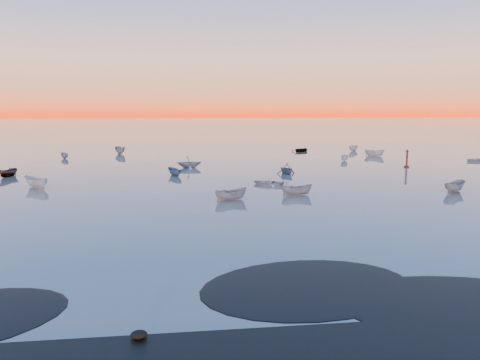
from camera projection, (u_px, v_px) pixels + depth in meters
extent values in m
plane|color=slate|center=(207.00, 143.00, 120.84)|extent=(600.00, 600.00, 0.00)
imported|color=slate|center=(454.00, 192.00, 50.94)|extent=(3.28, 3.87, 1.25)
imported|color=#3A516F|center=(287.00, 174.00, 65.05)|extent=(3.64, 2.43, 1.17)
cylinder|color=#49170F|center=(406.00, 167.00, 72.26)|extent=(0.83, 0.83, 0.28)
cylinder|color=#49170F|center=(407.00, 160.00, 72.08)|extent=(0.29, 0.29, 2.39)
cone|color=#49170F|center=(407.00, 150.00, 71.87)|extent=(0.55, 0.55, 0.46)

